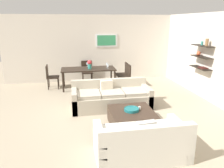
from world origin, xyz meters
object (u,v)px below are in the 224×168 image
object	(u,v)px
wine_glass_right_near	(108,66)
centerpiece_vase	(90,64)
candle_jar	(140,108)
loveseat_white	(141,142)
sofa_beige	(111,98)
dining_chair_head	(87,70)
decorative_bowl	(132,109)
coffee_table	(132,118)
dining_table	(88,70)
dining_chair_right_far	(124,72)
dining_chair_right_near	(126,75)
wine_glass_head	(88,64)
dining_chair_left_far	(50,75)
wine_glass_right_far	(107,64)

from	to	relation	value
wine_glass_right_near	centerpiece_vase	size ratio (longest dim) A/B	0.51
candle_jar	loveseat_white	bearing A→B (deg)	-105.61
sofa_beige	candle_jar	xyz separation A→B (m)	(0.49, -1.17, 0.12)
dining_chair_head	centerpiece_vase	world-z (taller)	centerpiece_vase
decorative_bowl	centerpiece_vase	world-z (taller)	centerpiece_vase
wine_glass_right_near	sofa_beige	bearing A→B (deg)	-96.65
coffee_table	dining_table	world-z (taller)	dining_table
centerpiece_vase	dining_chair_right_far	bearing A→B (deg)	10.15
dining_chair_right_near	centerpiece_vase	bearing A→B (deg)	173.75
candle_jar	wine_glass_right_near	bearing A→B (deg)	94.73
loveseat_white	wine_glass_head	distance (m)	5.04
dining_chair_left_far	dining_chair_right_near	bearing A→B (deg)	-7.93
wine_glass_head	dining_table	bearing A→B (deg)	-90.00
dining_chair_right_near	wine_glass_head	bearing A→B (deg)	157.90
loveseat_white	centerpiece_vase	xyz separation A→B (m)	(-0.56, 4.55, 0.63)
loveseat_white	wine_glass_right_near	size ratio (longest dim) A/B	10.54
dining_chair_right_far	wine_glass_head	xyz separation A→B (m)	(-1.40, 0.18, 0.36)
dining_chair_left_far	sofa_beige	bearing A→B (deg)	-50.55
dining_chair_left_far	dining_chair_right_far	bearing A→B (deg)	0.00
sofa_beige	decorative_bowl	world-z (taller)	sofa_beige
dining_table	centerpiece_vase	xyz separation A→B (m)	(0.05, -0.05, 0.24)
coffee_table	dining_chair_head	distance (m)	4.27
wine_glass_right_near	wine_glass_head	xyz separation A→B (m)	(-0.72, 0.48, 0.00)
dining_chair_right_near	dining_chair_right_far	world-z (taller)	same
candle_jar	dining_chair_right_far	world-z (taller)	dining_chair_right_far
decorative_bowl	dining_chair_left_far	xyz separation A→B (m)	(-2.16, 3.52, 0.09)
dining_chair_left_far	centerpiece_vase	bearing A→B (deg)	-9.50
loveseat_white	dining_chair_right_far	distance (m)	4.86
candle_jar	dining_chair_right_near	xyz separation A→B (m)	(0.41, 3.07, 0.09)
dining_chair_left_far	centerpiece_vase	xyz separation A→B (m)	(1.44, -0.24, 0.42)
dining_table	wine_glass_right_near	xyz separation A→B (m)	(0.72, -0.11, 0.18)
candle_jar	dining_table	world-z (taller)	dining_table
wine_glass_right_far	centerpiece_vase	xyz separation A→B (m)	(-0.67, -0.15, 0.05)
wine_glass_right_far	centerpiece_vase	distance (m)	0.69
sofa_beige	centerpiece_vase	world-z (taller)	centerpiece_vase
wine_glass_head	centerpiece_vase	distance (m)	0.43
dining_chair_right_far	dining_chair_left_far	bearing A→B (deg)	180.00
sofa_beige	wine_glass_head	distance (m)	2.58
dining_table	wine_glass_right_near	bearing A→B (deg)	-8.45
sofa_beige	loveseat_white	distance (m)	2.51
coffee_table	candle_jar	bearing A→B (deg)	22.07
coffee_table	centerpiece_vase	size ratio (longest dim) A/B	3.41
coffee_table	loveseat_white	bearing A→B (deg)	-97.55
loveseat_white	dining_chair_right_far	size ratio (longest dim) A/B	1.90
wine_glass_head	centerpiece_vase	size ratio (longest dim) A/B	0.50
coffee_table	wine_glass_right_far	world-z (taller)	wine_glass_right_far
dining_chair_head	dining_chair_left_far	bearing A→B (deg)	-155.22
coffee_table	dining_chair_right_near	distance (m)	3.23
sofa_beige	loveseat_white	size ratio (longest dim) A/B	1.34
coffee_table	dining_chair_left_far	distance (m)	4.17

